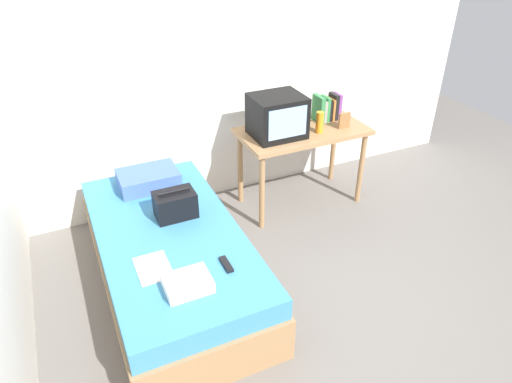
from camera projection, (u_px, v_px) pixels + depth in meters
The scene contains 13 objects.
ground_plane at pixel (339, 319), 3.26m from camera, with size 8.00×8.00×0.00m, color slate.
wall_back at pixel (228, 61), 4.12m from camera, with size 5.20×0.10×2.60m, color silver.
bed at pixel (172, 258), 3.44m from camera, with size 1.00×2.00×0.49m.
desk at pixel (302, 139), 4.22m from camera, with size 1.16×0.60×0.76m.
tv at pixel (277, 116), 3.97m from camera, with size 0.44×0.39×0.36m.
water_bottle at pixel (320, 122), 4.06m from camera, with size 0.07×0.07×0.19m, color orange.
book_row at pixel (327, 108), 4.30m from camera, with size 0.24×0.17×0.25m.
picture_frame at pixel (344, 121), 4.15m from camera, with size 0.11×0.02×0.14m, color olive.
pillow at pixel (148, 179), 3.81m from camera, with size 0.48×0.33×0.14m, color #4766AD.
handbag at pixel (175, 204), 3.42m from camera, with size 0.30×0.20×0.23m.
magazine at pixel (153, 268), 2.97m from camera, with size 0.21×0.29×0.01m, color white.
remote_dark at pixel (226, 264), 2.99m from camera, with size 0.04×0.16×0.02m, color black.
folded_towel at pixel (188, 283), 2.80m from camera, with size 0.28×0.22×0.08m, color white.
Camera 1 is at (-1.49, -1.84, 2.48)m, focal length 32.44 mm.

